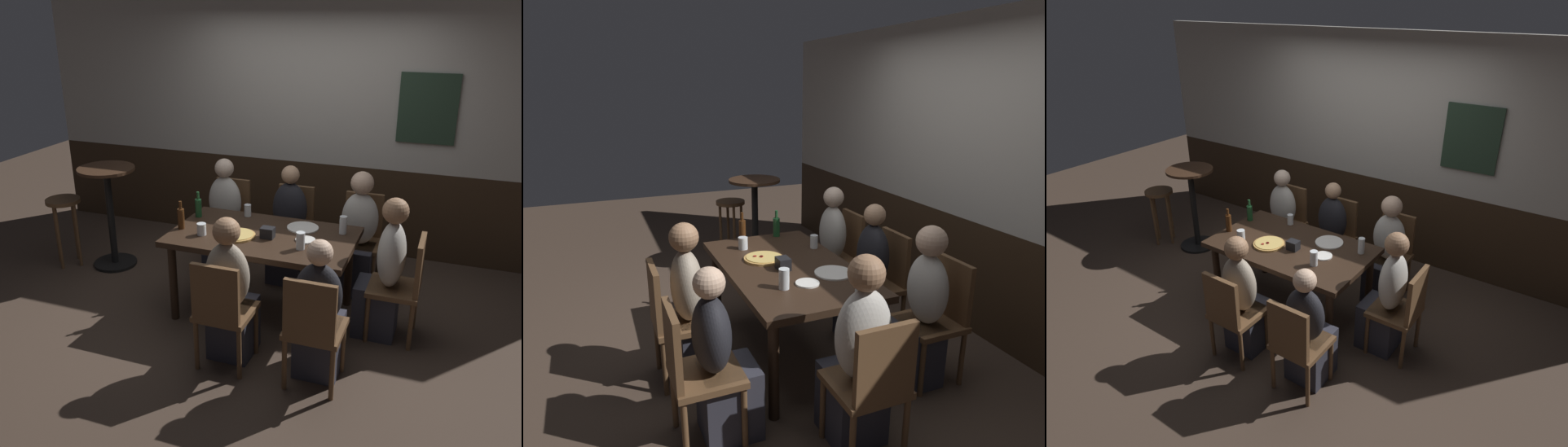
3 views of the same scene
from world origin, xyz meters
The scene contains 27 objects.
ground_plane centered at (0.00, 0.00, 0.00)m, with size 12.00×12.00×0.00m, color #423328.
wall_back centered at (0.01, 1.65, 1.30)m, with size 6.40×0.13×2.60m.
dining_table centered at (0.00, 0.00, 0.66)m, with size 1.55×0.91×0.74m.
chair_right_near centered at (0.68, -0.87, 0.50)m, with size 0.40×0.40×0.88m.
chair_mid_near centered at (0.00, -0.87, 0.50)m, with size 0.40×0.40×0.88m.
chair_right_far centered at (0.68, 0.87, 0.50)m, with size 0.40×0.40×0.88m.
chair_mid_far centered at (0.00, 0.87, 0.50)m, with size 0.40×0.40×0.88m.
chair_head_east centered at (1.19, 0.00, 0.50)m, with size 0.40×0.40×0.88m.
chair_left_far centered at (-0.68, 0.87, 0.50)m, with size 0.40×0.40×0.88m.
person_right_near centered at (0.68, -0.71, 0.45)m, with size 0.34×0.37×1.09m.
person_mid_near centered at (0.00, -0.71, 0.49)m, with size 0.34×0.37×1.16m.
person_right_far centered at (0.68, 0.71, 0.49)m, with size 0.34×0.37×1.15m.
person_mid_far centered at (0.00, 0.71, 0.48)m, with size 0.34×0.37×1.14m.
person_head_east centered at (1.03, 0.00, 0.50)m, with size 0.37×0.34×1.19m.
person_left_far centered at (-0.68, 0.71, 0.48)m, with size 0.34×0.37×1.14m.
pizza centered at (-0.18, -0.12, 0.75)m, with size 0.30×0.30×0.03m.
highball_clear centered at (0.63, 0.25, 0.81)m, with size 0.06×0.06×0.15m.
pint_glass_stout centered at (-0.28, 0.36, 0.79)m, with size 0.06×0.06×0.11m.
beer_glass_tall centered at (-0.48, -0.19, 0.79)m, with size 0.08×0.08×0.10m.
pint_glass_pale centered at (0.38, -0.18, 0.80)m, with size 0.07×0.07×0.14m.
beer_bottle_green centered at (-0.70, 0.19, 0.83)m, with size 0.06×0.06×0.24m.
beer_bottle_brown centered at (-0.71, -0.12, 0.84)m, with size 0.06×0.06×0.25m.
plate_white_large centered at (0.28, 0.24, 0.75)m, with size 0.27×0.27×0.01m, color white.
plate_white_small centered at (0.37, -0.01, 0.75)m, with size 0.16×0.16×0.01m, color white.
condiment_caddy centered at (0.06, -0.06, 0.79)m, with size 0.11×0.09×0.09m, color black.
side_bar_table centered at (-1.78, 0.37, 0.62)m, with size 0.56×0.56×1.05m.
bar_stool centered at (-2.23, 0.22, 0.56)m, with size 0.34×0.34×0.72m.
Camera 2 is at (3.05, -1.30, 2.04)m, focal length 32.68 mm.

